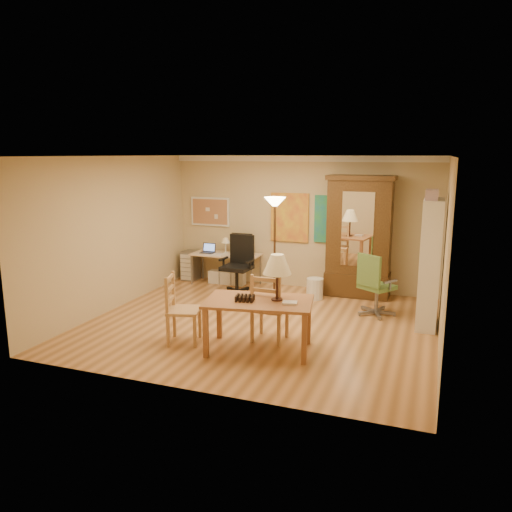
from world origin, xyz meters
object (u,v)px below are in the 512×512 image
(computer_desk, at_px, (228,266))
(office_chair_green, at_px, (375,299))
(armoire, at_px, (359,244))
(office_chair_black, at_px, (238,278))
(bookshelf, at_px, (430,264))
(dining_table, at_px, (266,290))

(computer_desk, xyz_separation_m, office_chair_green, (3.21, -1.06, -0.11))
(office_chair_green, xyz_separation_m, armoire, (-0.48, 1.14, 0.73))
(office_chair_black, bearing_deg, office_chair_green, -9.03)
(bookshelf, bearing_deg, office_chair_green, 162.70)
(office_chair_green, bearing_deg, office_chair_black, 170.97)
(dining_table, height_order, armoire, armoire)
(office_chair_black, height_order, bookshelf, bookshelf)
(computer_desk, distance_m, armoire, 2.80)
(armoire, bearing_deg, office_chair_green, -67.24)
(office_chair_black, bearing_deg, computer_desk, 127.78)
(office_chair_green, distance_m, armoire, 1.44)
(dining_table, xyz_separation_m, computer_desk, (-1.95, 3.19, -0.48))
(armoire, bearing_deg, dining_table, -103.33)
(computer_desk, bearing_deg, dining_table, -58.55)
(dining_table, height_order, office_chair_green, dining_table)
(dining_table, xyz_separation_m, bookshelf, (2.11, 1.87, 0.14))
(office_chair_green, height_order, armoire, armoire)
(computer_desk, relative_size, armoire, 0.62)
(bookshelf, bearing_deg, computer_desk, 161.98)
(office_chair_black, distance_m, armoire, 2.46)
(computer_desk, xyz_separation_m, armoire, (2.73, 0.09, 0.62))
(dining_table, relative_size, office_chair_black, 1.38)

